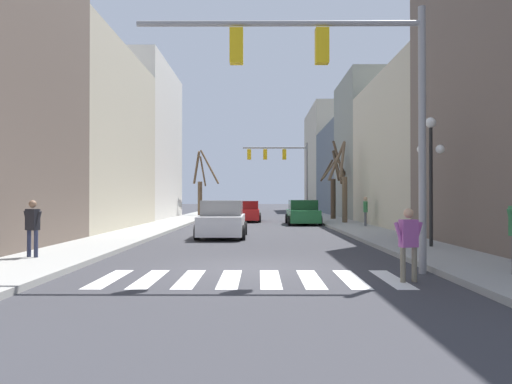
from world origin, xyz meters
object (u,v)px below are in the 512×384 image
(pedestrian_on_left_sidewalk, at_px, (33,223))
(car_parked_left_far, at_px, (246,212))
(pedestrian_near_right_corner, at_px, (365,209))
(street_lamp_right_corner, at_px, (431,155))
(car_driving_toward_lane, at_px, (303,213))
(street_tree_left_far, at_px, (342,184))
(traffic_signal_far, at_px, (283,163))
(car_driving_away_lane, at_px, (222,220))
(pedestrian_crossing_street, at_px, (409,238))
(street_tree_right_mid, at_px, (201,185))
(street_tree_right_far, at_px, (335,182))
(traffic_signal_near, at_px, (339,79))

(pedestrian_on_left_sidewalk, bearing_deg, car_parked_left_far, -78.07)
(pedestrian_near_right_corner, distance_m, pedestrian_on_left_sidewalk, 19.58)
(street_lamp_right_corner, height_order, car_driving_toward_lane, street_lamp_right_corner)
(pedestrian_near_right_corner, xyz_separation_m, street_tree_left_far, (-0.67, 4.09, 1.54))
(traffic_signal_far, xyz_separation_m, street_lamp_right_corner, (3.87, -23.70, -1.33))
(car_driving_away_lane, xyz_separation_m, pedestrian_crossing_street, (4.88, -11.91, 0.16))
(car_parked_left_far, bearing_deg, street_tree_right_mid, -154.80)
(traffic_signal_far, relative_size, street_tree_right_far, 1.04)
(pedestrian_near_right_corner, bearing_deg, traffic_signal_near, -7.47)
(car_driving_away_lane, relative_size, street_tree_left_far, 0.89)
(pedestrian_near_right_corner, xyz_separation_m, pedestrian_crossing_street, (-2.97, -18.23, -0.21))
(traffic_signal_far, height_order, pedestrian_on_left_sidewalk, traffic_signal_far)
(pedestrian_on_left_sidewalk, xyz_separation_m, street_tree_right_mid, (0.89, 32.65, 1.85))
(street_lamp_right_corner, bearing_deg, car_parked_left_far, 108.80)
(traffic_signal_far, relative_size, street_tree_left_far, 1.16)
(car_driving_toward_lane, height_order, street_tree_right_far, street_tree_right_far)
(traffic_signal_far, height_order, car_driving_toward_lane, traffic_signal_far)
(pedestrian_near_right_corner, height_order, street_tree_right_mid, street_tree_right_mid)
(pedestrian_near_right_corner, bearing_deg, car_parked_left_far, -131.80)
(car_parked_left_far, distance_m, pedestrian_crossing_street, 26.56)
(car_driving_away_lane, relative_size, street_tree_right_far, 0.79)
(street_tree_left_far, bearing_deg, pedestrian_near_right_corner, -80.77)
(car_parked_left_far, distance_m, pedestrian_near_right_corner, 10.73)
(traffic_signal_near, bearing_deg, car_driving_toward_lane, 87.29)
(pedestrian_near_right_corner, distance_m, pedestrian_crossing_street, 18.47)
(street_lamp_right_corner, height_order, pedestrian_near_right_corner, street_lamp_right_corner)
(pedestrian_near_right_corner, bearing_deg, street_tree_right_far, -171.62)
(traffic_signal_far, distance_m, street_tree_left_far, 8.63)
(car_parked_left_far, relative_size, pedestrian_near_right_corner, 2.46)
(traffic_signal_far, xyz_separation_m, pedestrian_near_right_corner, (4.19, -11.74, -3.44))
(car_driving_toward_lane, relative_size, car_parked_left_far, 1.11)
(pedestrian_crossing_street, bearing_deg, car_driving_away_lane, 98.41)
(traffic_signal_far, distance_m, car_driving_toward_lane, 8.33)
(car_driving_away_lane, xyz_separation_m, street_tree_right_mid, (-3.78, 23.92, 2.16))
(traffic_signal_far, height_order, pedestrian_near_right_corner, traffic_signal_far)
(street_tree_left_far, bearing_deg, pedestrian_on_left_sidewalk, -121.77)
(traffic_signal_far, distance_m, pedestrian_near_right_corner, 12.93)
(street_lamp_right_corner, bearing_deg, car_driving_toward_lane, 100.13)
(traffic_signal_near, distance_m, pedestrian_on_left_sidewalk, 9.22)
(traffic_signal_far, bearing_deg, street_tree_left_far, -65.24)
(street_lamp_right_corner, height_order, car_parked_left_far, street_lamp_right_corner)
(street_tree_right_mid, distance_m, street_tree_left_far, 17.40)
(pedestrian_crossing_street, height_order, street_tree_left_far, street_tree_left_far)
(traffic_signal_near, xyz_separation_m, traffic_signal_far, (0.07, 28.77, -0.06))
(street_tree_right_far, bearing_deg, traffic_signal_near, -98.51)
(car_driving_toward_lane, height_order, car_driving_away_lane, car_driving_away_lane)
(street_tree_right_mid, bearing_deg, pedestrian_near_right_corner, -56.54)
(street_tree_right_far, bearing_deg, street_tree_left_far, -93.92)
(traffic_signal_far, relative_size, pedestrian_on_left_sidewalk, 3.94)
(traffic_signal_near, height_order, traffic_signal_far, traffic_signal_near)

